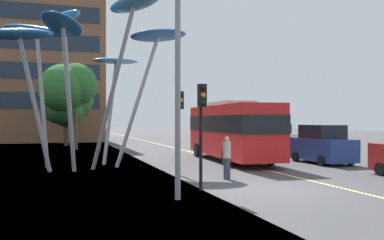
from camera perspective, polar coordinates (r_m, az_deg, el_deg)
name	(u,v)px	position (r m, az deg, el deg)	size (l,w,h in m)	color
ground	(253,191)	(15.68, 8.13, -9.39)	(120.00, 240.00, 0.10)	#424244
red_bus	(231,129)	(26.03, 5.25, -1.16)	(3.26, 10.65, 3.61)	red
leaf_sculpture	(80,41)	(22.57, -14.70, 10.22)	(10.29, 10.79, 8.63)	#9EA0A5
traffic_light_kerb_near	(202,114)	(15.00, 1.31, 0.85)	(0.28, 0.42, 3.78)	black
traffic_light_kerb_far	(180,115)	(19.16, -1.63, 0.71)	(0.28, 0.42, 3.79)	black
car_parked_mid	(322,145)	(25.68, 17.02, -3.27)	(2.07, 4.22, 2.22)	navy
car_parked_far	(273,140)	(32.06, 10.76, -2.59)	(2.03, 4.54, 2.19)	silver
street_lamp	(187,46)	(13.70, -0.72, 9.93)	(1.40, 0.44, 7.69)	gray
tree_pavement_near	(67,87)	(37.02, -16.35, 4.31)	(4.89, 4.21, 7.31)	brown
tree_pavement_far	(68,102)	(43.18, -16.24, 2.35)	(5.13, 5.37, 6.70)	brown
pedestrian	(227,158)	(18.11, 4.69, -5.05)	(0.34, 0.34, 1.81)	#2D3342
backdrop_building	(2,62)	(56.63, -24.11, 7.06)	(23.10, 15.73, 18.85)	brown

